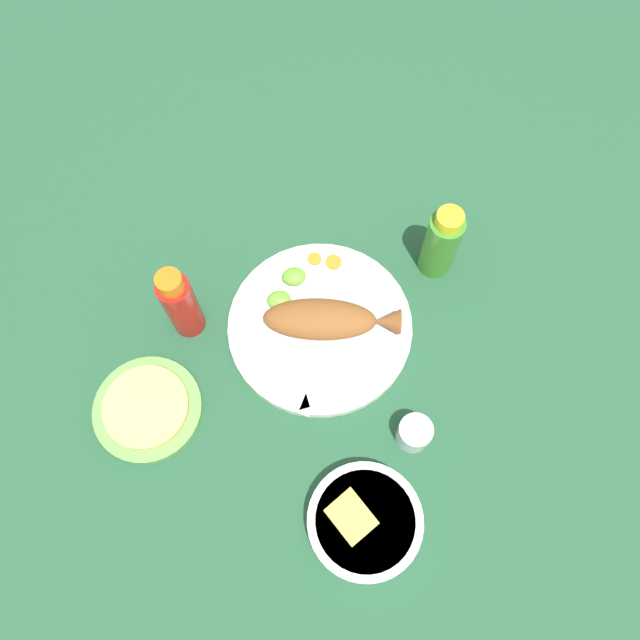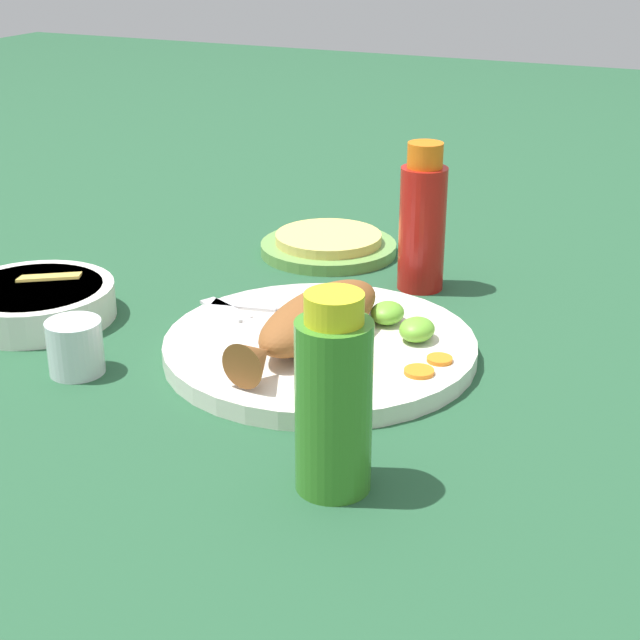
{
  "view_description": "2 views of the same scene",
  "coord_description": "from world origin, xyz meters",
  "px_view_note": "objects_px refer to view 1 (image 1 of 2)",
  "views": [
    {
      "loc": [
        0.03,
        0.38,
        0.97
      ],
      "look_at": [
        0.0,
        0.0,
        0.04
      ],
      "focal_mm": 35.0,
      "sensor_mm": 36.0,
      "label": 1
    },
    {
      "loc": [
        -0.79,
        -0.36,
        0.41
      ],
      "look_at": [
        0.0,
        0.0,
        0.04
      ],
      "focal_mm": 55.0,
      "sensor_mm": 36.0,
      "label": 2
    }
  ],
  "objects_px": {
    "main_plate": "(320,327)",
    "fried_fish": "(327,319)",
    "hot_sauce_bottle_green": "(441,243)",
    "salt_cup": "(414,434)",
    "fork_far": "(291,362)",
    "fork_near": "(321,370)",
    "guacamole_bowl": "(364,521)",
    "hot_sauce_bottle_red": "(181,304)",
    "tortilla_plate": "(148,409)"
  },
  "relations": [
    {
      "from": "main_plate",
      "to": "fork_near",
      "type": "bearing_deg",
      "value": 87.0
    },
    {
      "from": "fork_near",
      "to": "salt_cup",
      "type": "xyz_separation_m",
      "value": [
        -0.13,
        0.11,
        0.0
      ]
    },
    {
      "from": "hot_sauce_bottle_green",
      "to": "salt_cup",
      "type": "relative_size",
      "value": 3.01
    },
    {
      "from": "fried_fish",
      "to": "tortilla_plate",
      "type": "height_order",
      "value": "fried_fish"
    },
    {
      "from": "main_plate",
      "to": "tortilla_plate",
      "type": "relative_size",
      "value": 1.78
    },
    {
      "from": "hot_sauce_bottle_red",
      "to": "guacamole_bowl",
      "type": "bearing_deg",
      "value": 126.96
    },
    {
      "from": "hot_sauce_bottle_green",
      "to": "guacamole_bowl",
      "type": "bearing_deg",
      "value": 68.28
    },
    {
      "from": "fork_far",
      "to": "fork_near",
      "type": "bearing_deg",
      "value": 59.73
    },
    {
      "from": "fork_near",
      "to": "hot_sauce_bottle_red",
      "type": "relative_size",
      "value": 1.03
    },
    {
      "from": "fork_far",
      "to": "fried_fish",
      "type": "bearing_deg",
      "value": 122.47
    },
    {
      "from": "hot_sauce_bottle_green",
      "to": "salt_cup",
      "type": "bearing_deg",
      "value": 75.22
    },
    {
      "from": "salt_cup",
      "to": "fried_fish",
      "type": "bearing_deg",
      "value": -58.48
    },
    {
      "from": "hot_sauce_bottle_green",
      "to": "fork_near",
      "type": "bearing_deg",
      "value": 41.03
    },
    {
      "from": "guacamole_bowl",
      "to": "hot_sauce_bottle_red",
      "type": "bearing_deg",
      "value": -53.04
    },
    {
      "from": "fried_fish",
      "to": "salt_cup",
      "type": "xyz_separation_m",
      "value": [
        -0.12,
        0.19,
        -0.02
      ]
    },
    {
      "from": "guacamole_bowl",
      "to": "fork_near",
      "type": "bearing_deg",
      "value": -79.38
    },
    {
      "from": "hot_sauce_bottle_green",
      "to": "tortilla_plate",
      "type": "relative_size",
      "value": 0.92
    },
    {
      "from": "main_plate",
      "to": "tortilla_plate",
      "type": "xyz_separation_m",
      "value": [
        0.28,
        0.12,
        -0.0
      ]
    },
    {
      "from": "fork_near",
      "to": "hot_sauce_bottle_red",
      "type": "height_order",
      "value": "hot_sauce_bottle_red"
    },
    {
      "from": "fork_far",
      "to": "hot_sauce_bottle_red",
      "type": "bearing_deg",
      "value": -130.24
    },
    {
      "from": "fried_fish",
      "to": "fork_far",
      "type": "xyz_separation_m",
      "value": [
        0.06,
        0.06,
        -0.02
      ]
    },
    {
      "from": "hot_sauce_bottle_red",
      "to": "tortilla_plate",
      "type": "height_order",
      "value": "hot_sauce_bottle_red"
    },
    {
      "from": "hot_sauce_bottle_green",
      "to": "guacamole_bowl",
      "type": "xyz_separation_m",
      "value": [
        0.17,
        0.42,
        -0.05
      ]
    },
    {
      "from": "fork_near",
      "to": "guacamole_bowl",
      "type": "relative_size",
      "value": 1.03
    },
    {
      "from": "fork_far",
      "to": "hot_sauce_bottle_green",
      "type": "height_order",
      "value": "hot_sauce_bottle_green"
    },
    {
      "from": "main_plate",
      "to": "fork_near",
      "type": "xyz_separation_m",
      "value": [
        0.0,
        0.08,
        0.01
      ]
    },
    {
      "from": "fork_far",
      "to": "tortilla_plate",
      "type": "bearing_deg",
      "value": -88.34
    },
    {
      "from": "fork_near",
      "to": "hot_sauce_bottle_red",
      "type": "bearing_deg",
      "value": -91.03
    },
    {
      "from": "main_plate",
      "to": "fried_fish",
      "type": "xyz_separation_m",
      "value": [
        -0.01,
        0.0,
        0.03
      ]
    },
    {
      "from": "fork_near",
      "to": "hot_sauce_bottle_green",
      "type": "bearing_deg",
      "value": 156.34
    },
    {
      "from": "fork_far",
      "to": "hot_sauce_bottle_green",
      "type": "bearing_deg",
      "value": 111.25
    },
    {
      "from": "fork_near",
      "to": "fork_far",
      "type": "height_order",
      "value": "same"
    },
    {
      "from": "hot_sauce_bottle_red",
      "to": "salt_cup",
      "type": "relative_size",
      "value": 3.23
    },
    {
      "from": "fork_near",
      "to": "fork_far",
      "type": "distance_m",
      "value": 0.05
    },
    {
      "from": "main_plate",
      "to": "guacamole_bowl",
      "type": "xyz_separation_m",
      "value": [
        -0.04,
        0.31,
        0.01
      ]
    },
    {
      "from": "main_plate",
      "to": "hot_sauce_bottle_red",
      "type": "xyz_separation_m",
      "value": [
        0.22,
        -0.03,
        0.07
      ]
    },
    {
      "from": "guacamole_bowl",
      "to": "tortilla_plate",
      "type": "relative_size",
      "value": 0.98
    },
    {
      "from": "guacamole_bowl",
      "to": "tortilla_plate",
      "type": "xyz_separation_m",
      "value": [
        0.32,
        -0.2,
        -0.01
      ]
    },
    {
      "from": "fried_fish",
      "to": "guacamole_bowl",
      "type": "height_order",
      "value": "fried_fish"
    },
    {
      "from": "main_plate",
      "to": "hot_sauce_bottle_green",
      "type": "relative_size",
      "value": 1.94
    },
    {
      "from": "fork_near",
      "to": "guacamole_bowl",
      "type": "height_order",
      "value": "guacamole_bowl"
    },
    {
      "from": "fork_near",
      "to": "guacamole_bowl",
      "type": "distance_m",
      "value": 0.24
    },
    {
      "from": "fried_fish",
      "to": "hot_sauce_bottle_red",
      "type": "bearing_deg",
      "value": -0.56
    },
    {
      "from": "fork_far",
      "to": "tortilla_plate",
      "type": "height_order",
      "value": "fork_far"
    },
    {
      "from": "hot_sauce_bottle_red",
      "to": "hot_sauce_bottle_green",
      "type": "bearing_deg",
      "value": -169.45
    },
    {
      "from": "tortilla_plate",
      "to": "fork_far",
      "type": "bearing_deg",
      "value": -166.52
    },
    {
      "from": "tortilla_plate",
      "to": "salt_cup",
      "type": "bearing_deg",
      "value": 169.65
    },
    {
      "from": "hot_sauce_bottle_green",
      "to": "salt_cup",
      "type": "distance_m",
      "value": 0.31
    },
    {
      "from": "fork_far",
      "to": "hot_sauce_bottle_red",
      "type": "distance_m",
      "value": 0.2
    },
    {
      "from": "guacamole_bowl",
      "to": "fork_far",
      "type": "bearing_deg",
      "value": -70.06
    }
  ]
}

